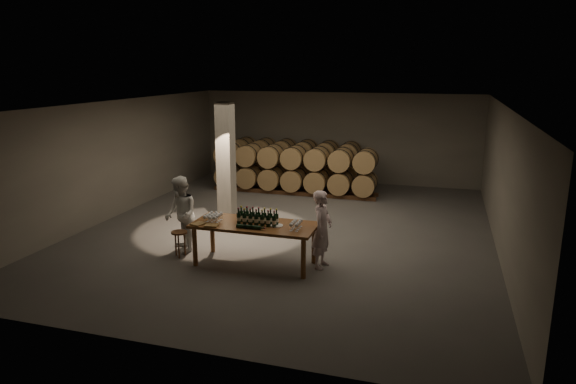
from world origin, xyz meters
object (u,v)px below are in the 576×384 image
(notebook_near, at_px, (211,225))
(person_woman, at_px, (181,215))
(person_man, at_px, (322,229))
(plate, at_px, (277,226))
(tasting_table, at_px, (255,228))
(bottle_cluster, at_px, (258,219))
(stool, at_px, (179,236))

(notebook_near, relative_size, person_woman, 0.15)
(person_man, height_order, person_woman, person_woman)
(plate, height_order, notebook_near, notebook_near)
(tasting_table, bearing_deg, bottle_cluster, -18.95)
(tasting_table, relative_size, stool, 4.51)
(plate, xyz_separation_m, person_man, (0.89, 0.28, -0.09))
(tasting_table, distance_m, person_man, 1.41)
(tasting_table, distance_m, stool, 1.78)
(plate, distance_m, person_woman, 2.37)
(bottle_cluster, bearing_deg, person_woman, 171.74)
(notebook_near, xyz_separation_m, person_woman, (-1.07, 0.67, -0.05))
(notebook_near, bearing_deg, bottle_cluster, 17.40)
(tasting_table, height_order, stool, tasting_table)
(bottle_cluster, bearing_deg, tasting_table, 161.05)
(tasting_table, relative_size, person_man, 1.58)
(plate, xyz_separation_m, stool, (-2.24, -0.04, -0.44))
(bottle_cluster, bearing_deg, stool, -179.10)
(bottle_cluster, height_order, person_woman, person_woman)
(bottle_cluster, bearing_deg, notebook_near, -155.71)
(bottle_cluster, relative_size, stool, 1.50)
(bottle_cluster, xyz_separation_m, person_man, (1.31, 0.29, -0.20))
(tasting_table, distance_m, plate, 0.51)
(bottle_cluster, height_order, person_man, person_man)
(bottle_cluster, xyz_separation_m, stool, (-1.83, -0.03, -0.55))
(person_woman, bearing_deg, notebook_near, 16.03)
(notebook_near, bearing_deg, plate, 10.67)
(plate, bearing_deg, notebook_near, -162.44)
(bottle_cluster, distance_m, person_woman, 1.96)
(plate, distance_m, stool, 2.28)
(person_man, bearing_deg, person_woman, 97.72)
(tasting_table, xyz_separation_m, plate, (0.50, -0.01, 0.11))
(bottle_cluster, xyz_separation_m, plate, (0.42, 0.01, -0.12))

